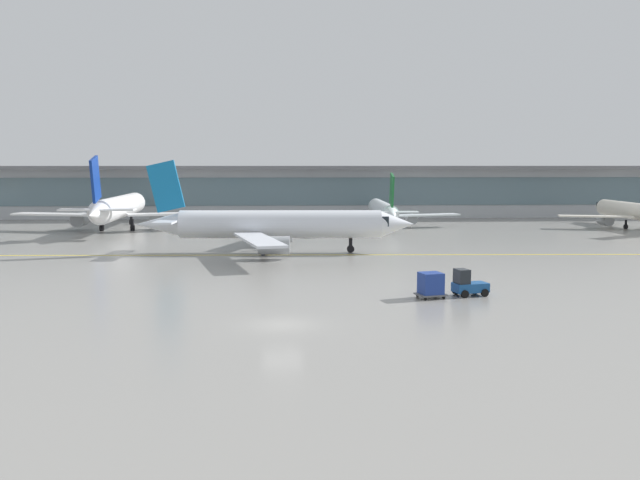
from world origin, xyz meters
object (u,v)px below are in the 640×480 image
at_px(gate_airplane_3, 633,211).
at_px(taxiing_regional_jet, 277,225).
at_px(baggage_tug, 468,284).
at_px(gate_airplane_1, 119,208).
at_px(gate_airplane_2, 383,210).
at_px(cargo_dolly_lead, 431,284).

relative_size(gate_airplane_3, taxiing_regional_jet, 0.83).
distance_m(taxiing_regional_jet, baggage_tug, 30.21).
height_order(gate_airplane_1, taxiing_regional_jet, gate_airplane_1).
bearing_deg(baggage_tug, gate_airplane_2, 75.02).
xyz_separation_m(taxiing_regional_jet, cargo_dolly_lead, (11.94, -26.87, -2.09)).
bearing_deg(cargo_dolly_lead, gate_airplane_3, 37.54).
bearing_deg(taxiing_regional_jet, gate_airplane_2, 63.94).
bearing_deg(taxiing_regional_jet, gate_airplane_3, 27.92).
xyz_separation_m(gate_airplane_2, cargo_dolly_lead, (-4.41, -57.50, -1.57)).
height_order(gate_airplane_2, cargo_dolly_lead, gate_airplane_2).
distance_m(gate_airplane_2, gate_airplane_3, 39.03).
height_order(gate_airplane_1, gate_airplane_2, gate_airplane_1).
bearing_deg(baggage_tug, gate_airplane_3, 39.18).
bearing_deg(gate_airplane_1, cargo_dolly_lead, -147.60).
xyz_separation_m(gate_airplane_1, gate_airplane_3, (79.55, -0.96, -0.75)).
height_order(gate_airplane_1, cargo_dolly_lead, gate_airplane_1).
distance_m(gate_airplane_2, taxiing_regional_jet, 34.72).
bearing_deg(gate_airplane_3, gate_airplane_2, 83.37).
distance_m(gate_airplane_1, gate_airplane_2, 40.82).
xyz_separation_m(gate_airplane_3, cargo_dolly_lead, (-43.25, -53.64, -1.55)).
relative_size(gate_airplane_1, cargo_dolly_lead, 13.91).
distance_m(gate_airplane_1, taxiing_regional_jet, 36.91).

